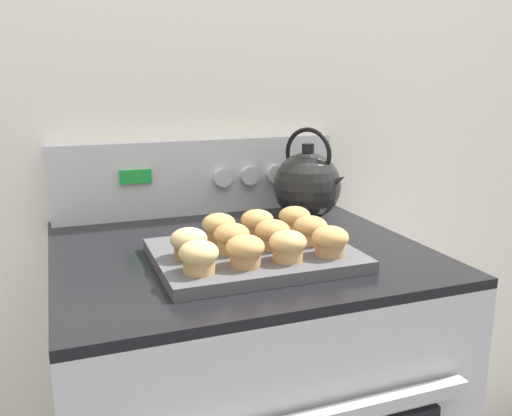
% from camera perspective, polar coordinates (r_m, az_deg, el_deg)
% --- Properties ---
extents(wall_back, '(8.00, 0.05, 2.40)m').
position_cam_1_polar(wall_back, '(1.39, -6.87, 11.97)').
color(wall_back, silver).
rests_on(wall_back, ground_plane).
extents(control_panel, '(0.71, 0.07, 0.19)m').
position_cam_1_polar(control_panel, '(1.36, -5.97, 3.34)').
color(control_panel, '#B7BABF').
rests_on(control_panel, stove_range).
extents(muffin_pan, '(0.36, 0.28, 0.02)m').
position_cam_1_polar(muffin_pan, '(1.01, -0.40, -5.00)').
color(muffin_pan, '#4C4C51').
rests_on(muffin_pan, stove_range).
extents(muffin_r0_c0, '(0.07, 0.07, 0.05)m').
position_cam_1_polar(muffin_r0_c0, '(0.89, -6.04, -5.08)').
color(muffin_r0_c0, tan).
rests_on(muffin_r0_c0, muffin_pan).
extents(muffin_r0_c1, '(0.07, 0.07, 0.05)m').
position_cam_1_polar(muffin_r0_c1, '(0.92, -1.14, -4.48)').
color(muffin_r0_c1, '#A37A4C').
rests_on(muffin_r0_c1, muffin_pan).
extents(muffin_r0_c2, '(0.07, 0.07, 0.05)m').
position_cam_1_polar(muffin_r0_c2, '(0.95, 3.37, -3.94)').
color(muffin_r0_c2, tan).
rests_on(muffin_r0_c2, muffin_pan).
extents(muffin_r0_c3, '(0.07, 0.07, 0.05)m').
position_cam_1_polar(muffin_r0_c3, '(0.98, 7.81, -3.42)').
color(muffin_r0_c3, '#A37A4C').
rests_on(muffin_r0_c3, muffin_pan).
extents(muffin_r1_c0, '(0.07, 0.07, 0.05)m').
position_cam_1_polar(muffin_r1_c0, '(0.97, -7.08, -3.62)').
color(muffin_r1_c0, olive).
rests_on(muffin_r1_c0, muffin_pan).
extents(muffin_r1_c1, '(0.07, 0.07, 0.05)m').
position_cam_1_polar(muffin_r1_c1, '(0.99, -2.57, -3.12)').
color(muffin_r1_c1, tan).
rests_on(muffin_r1_c1, muffin_pan).
extents(muffin_r1_c2, '(0.07, 0.07, 0.05)m').
position_cam_1_polar(muffin_r1_c2, '(1.01, 1.75, -2.71)').
color(muffin_r1_c2, '#A37A4C').
rests_on(muffin_r1_c2, muffin_pan).
extents(muffin_r1_c3, '(0.07, 0.07, 0.05)m').
position_cam_1_polar(muffin_r1_c3, '(1.05, 5.75, -2.26)').
color(muffin_r1_c3, tan).
rests_on(muffin_r1_c3, muffin_pan).
extents(muffin_r2_c1, '(0.07, 0.07, 0.05)m').
position_cam_1_polar(muffin_r2_c1, '(1.06, -3.93, -1.97)').
color(muffin_r2_c1, olive).
rests_on(muffin_r2_c1, muffin_pan).
extents(muffin_r2_c2, '(0.07, 0.07, 0.05)m').
position_cam_1_polar(muffin_r2_c2, '(1.09, 0.12, -1.55)').
color(muffin_r2_c2, olive).
rests_on(muffin_r2_c2, muffin_pan).
extents(muffin_r2_c3, '(0.07, 0.07, 0.05)m').
position_cam_1_polar(muffin_r2_c3, '(1.12, 4.09, -1.16)').
color(muffin_r2_c3, tan).
rests_on(muffin_r2_c3, muffin_pan).
extents(tea_kettle, '(0.16, 0.18, 0.22)m').
position_cam_1_polar(tea_kettle, '(1.30, 5.46, 2.47)').
color(tea_kettle, black).
rests_on(tea_kettle, stove_range).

